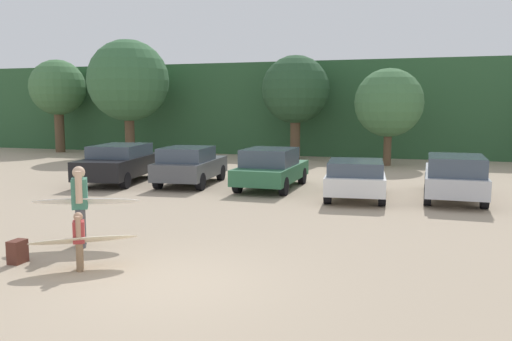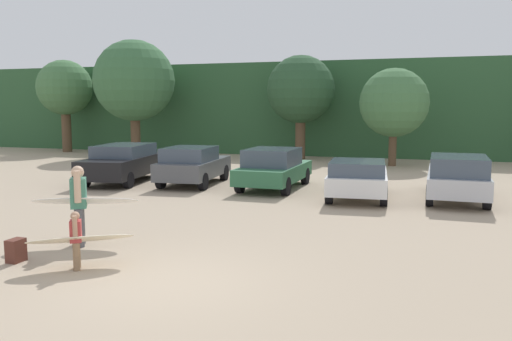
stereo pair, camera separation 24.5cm
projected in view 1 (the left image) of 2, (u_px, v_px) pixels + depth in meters
ground_plane at (171, 283)px, 8.90m from camera, size 120.00×120.00×0.00m
hillside_ridge at (358, 109)px, 36.24m from camera, size 108.00×12.00×5.71m
tree_ridge_back at (58, 88)px, 33.96m from camera, size 3.60×3.60×6.04m
tree_far_left at (128, 81)px, 30.96m from camera, size 4.84×4.84×6.96m
tree_center_left at (296, 90)px, 29.30m from camera, size 3.82×3.82×5.87m
tree_center at (389, 103)px, 26.22m from camera, size 3.46×3.46×4.92m
parked_car_black at (120, 162)px, 20.66m from camera, size 2.55×4.82×1.50m
parked_car_dark_gray at (190, 165)px, 19.95m from camera, size 2.14×4.14×1.48m
parked_car_forest_green at (271, 168)px, 19.05m from camera, size 1.93×4.27×1.49m
parked_car_white at (356, 177)px, 17.01m from camera, size 2.16×4.15×1.30m
parked_car_silver at (454, 176)px, 16.73m from camera, size 1.90×4.73×1.49m
person_adult at (80, 201)px, 11.14m from camera, size 0.50×0.62×1.74m
person_child at (79, 238)px, 9.54m from camera, size 0.31×0.39×1.09m
surfboard_white at (86, 201)px, 11.23m from camera, size 2.38×1.42×0.29m
surfboard_cream at (84, 240)px, 9.62m from camera, size 1.90×1.56×0.27m
backpack_dropped at (18, 252)px, 10.01m from camera, size 0.24×0.34×0.45m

